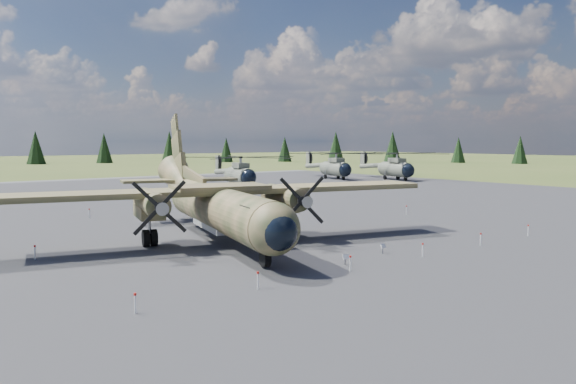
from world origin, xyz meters
TOP-DOWN VIEW (x-y plane):
  - ground at (0.00, 0.00)m, footprint 500.00×500.00m
  - apron at (0.00, 10.00)m, footprint 120.00×120.00m
  - transport_plane at (-4.82, -0.89)m, footprint 29.88×26.74m
  - helicopter_near at (20.18, 34.54)m, footprint 22.34×23.39m
  - helicopter_mid at (45.01, 40.92)m, footprint 23.08×24.08m
  - helicopter_far at (51.94, 32.57)m, footprint 23.59×24.44m
  - info_placard_left at (-3.16, -12.26)m, footprint 0.41×0.22m
  - info_placard_right at (0.87, -11.35)m, footprint 0.42×0.21m
  - barrier_fence at (-0.46, -0.08)m, footprint 33.12×29.62m
  - treeline at (1.63, 2.69)m, footprint 316.76×314.17m

SIDE VIEW (x-z plane):
  - ground at x=0.00m, z-range 0.00..0.00m
  - apron at x=0.00m, z-range -0.02..0.02m
  - info_placard_left at x=-3.16m, z-range 0.10..0.72m
  - info_placard_right at x=0.87m, z-range 0.10..0.73m
  - barrier_fence at x=-0.46m, z-range 0.08..0.93m
  - transport_plane at x=-4.82m, z-range -2.11..7.81m
  - helicopter_near at x=20.18m, z-range 0.99..5.71m
  - helicopter_mid at x=45.01m, z-range 1.02..5.87m
  - helicopter_far at x=51.94m, z-range 1.03..5.94m
  - treeline at x=1.63m, z-range -0.70..10.24m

